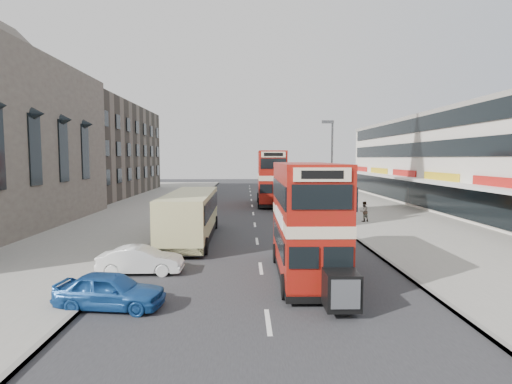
% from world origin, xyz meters
% --- Properties ---
extents(ground, '(160.00, 160.00, 0.00)m').
position_xyz_m(ground, '(0.00, 0.00, 0.00)').
color(ground, '#28282B').
rests_on(ground, ground).
extents(road_surface, '(12.00, 90.00, 0.01)m').
position_xyz_m(road_surface, '(0.00, 20.00, 0.01)').
color(road_surface, '#28282B').
rests_on(road_surface, ground).
extents(pavement_right, '(12.00, 90.00, 0.15)m').
position_xyz_m(pavement_right, '(12.00, 20.00, 0.07)').
color(pavement_right, gray).
rests_on(pavement_right, ground).
extents(pavement_left, '(12.00, 90.00, 0.15)m').
position_xyz_m(pavement_left, '(-12.00, 20.00, 0.07)').
color(pavement_left, gray).
rests_on(pavement_left, ground).
extents(kerb_left, '(0.20, 90.00, 0.16)m').
position_xyz_m(kerb_left, '(-6.10, 20.00, 0.07)').
color(kerb_left, gray).
rests_on(kerb_left, ground).
extents(kerb_right, '(0.20, 90.00, 0.16)m').
position_xyz_m(kerb_right, '(6.10, 20.00, 0.07)').
color(kerb_right, gray).
rests_on(kerb_right, ground).
extents(brick_terrace, '(14.00, 28.00, 12.00)m').
position_xyz_m(brick_terrace, '(-22.00, 38.00, 6.00)').
color(brick_terrace, '#66594C').
rests_on(brick_terrace, ground).
extents(commercial_row, '(9.90, 46.20, 9.30)m').
position_xyz_m(commercial_row, '(19.95, 22.00, 4.70)').
color(commercial_row, beige).
rests_on(commercial_row, ground).
extents(street_lamp, '(1.00, 0.20, 8.12)m').
position_xyz_m(street_lamp, '(6.52, 18.00, 4.78)').
color(street_lamp, slate).
rests_on(street_lamp, ground).
extents(bus_main, '(2.39, 8.41, 4.62)m').
position_xyz_m(bus_main, '(1.84, 0.64, 2.43)').
color(bus_main, black).
rests_on(bus_main, ground).
extents(bus_second, '(2.93, 10.07, 5.52)m').
position_xyz_m(bus_second, '(2.06, 26.74, 2.91)').
color(bus_second, black).
rests_on(bus_second, ground).
extents(coach, '(2.68, 10.17, 2.69)m').
position_xyz_m(coach, '(-4.03, 8.53, 1.59)').
color(coach, black).
rests_on(coach, ground).
extents(car_left_near, '(3.76, 1.90, 1.23)m').
position_xyz_m(car_left_near, '(-5.18, -2.72, 0.61)').
color(car_left_near, '#1B4E96').
rests_on(car_left_near, ground).
extents(car_left_front, '(3.59, 1.26, 1.18)m').
position_xyz_m(car_left_front, '(-5.21, 1.35, 0.59)').
color(car_left_front, white).
rests_on(car_left_front, ground).
extents(car_right_a, '(4.47, 2.25, 1.25)m').
position_xyz_m(car_right_a, '(5.27, 16.01, 0.62)').
color(car_right_a, maroon).
rests_on(car_right_a, ground).
extents(car_right_b, '(5.10, 2.85, 1.35)m').
position_xyz_m(car_right_b, '(4.73, 22.56, 0.67)').
color(car_right_b, orange).
rests_on(car_right_b, ground).
extents(car_right_c, '(4.31, 2.06, 1.42)m').
position_xyz_m(car_right_c, '(4.43, 30.61, 0.71)').
color(car_right_c, '#5B94B7').
rests_on(car_right_c, ground).
extents(pedestrian_near, '(0.69, 0.60, 1.56)m').
position_xyz_m(pedestrian_near, '(8.35, 14.44, 0.93)').
color(pedestrian_near, gray).
rests_on(pedestrian_near, pavement_right).
extents(pedestrian_far, '(1.13, 0.53, 1.88)m').
position_xyz_m(pedestrian_far, '(8.17, 29.87, 1.09)').
color(pedestrian_far, gray).
rests_on(pedestrian_far, pavement_right).
extents(cyclist, '(0.71, 1.74, 1.91)m').
position_xyz_m(cyclist, '(3.77, 17.04, 0.63)').
color(cyclist, gray).
rests_on(cyclist, ground).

